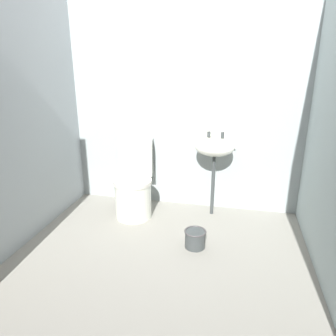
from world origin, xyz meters
TOP-DOWN VIEW (x-y plane):
  - ground_plane at (0.00, 0.00)m, footprint 2.91×2.52m
  - wall_back at (0.00, 1.11)m, footprint 2.91×0.10m
  - wall_left at (-1.30, 0.10)m, footprint 0.10×2.32m
  - toilet_near_wall at (-0.47, 0.71)m, footprint 0.47×0.64m
  - sink at (0.35, 0.90)m, footprint 0.42×0.35m
  - bucket at (0.27, 0.17)m, footprint 0.20×0.20m

SIDE VIEW (x-z plane):
  - ground_plane at x=0.00m, z-range -0.08..0.00m
  - bucket at x=0.27m, z-range 0.00..0.17m
  - toilet_near_wall at x=-0.47m, z-range -0.07..0.71m
  - sink at x=0.35m, z-range 0.26..1.25m
  - wall_back at x=0.00m, z-range 0.00..2.34m
  - wall_left at x=-1.30m, z-range 0.00..2.34m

